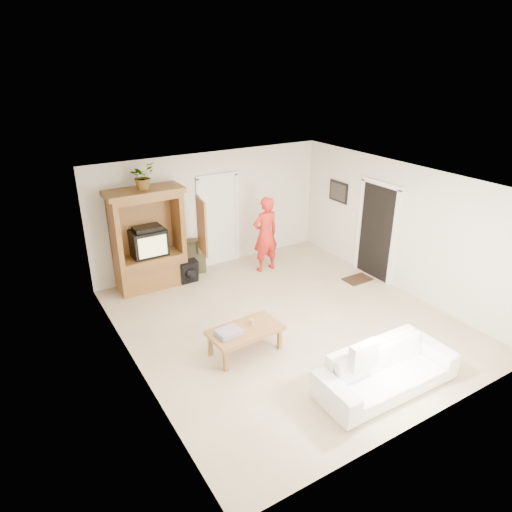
% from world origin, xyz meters
% --- Properties ---
extents(floor, '(6.00, 6.00, 0.00)m').
position_xyz_m(floor, '(0.00, 0.00, 0.00)').
color(floor, tan).
rests_on(floor, ground).
extents(ceiling, '(6.00, 6.00, 0.00)m').
position_xyz_m(ceiling, '(0.00, 0.00, 2.60)').
color(ceiling, white).
rests_on(ceiling, floor).
extents(wall_back, '(5.50, 0.00, 5.50)m').
position_xyz_m(wall_back, '(0.00, 3.00, 1.30)').
color(wall_back, silver).
rests_on(wall_back, floor).
extents(wall_front, '(5.50, 0.00, 5.50)m').
position_xyz_m(wall_front, '(0.00, -3.00, 1.30)').
color(wall_front, silver).
rests_on(wall_front, floor).
extents(wall_left, '(0.00, 6.00, 6.00)m').
position_xyz_m(wall_left, '(-2.75, 0.00, 1.30)').
color(wall_left, silver).
rests_on(wall_left, floor).
extents(wall_right, '(0.00, 6.00, 6.00)m').
position_xyz_m(wall_right, '(2.75, 0.00, 1.30)').
color(wall_right, silver).
rests_on(wall_right, floor).
extents(armoire, '(1.82, 1.14, 2.10)m').
position_xyz_m(armoire, '(-1.58, 2.66, 0.91)').
color(armoire, brown).
rests_on(armoire, floor).
extents(door_back, '(0.85, 0.05, 2.04)m').
position_xyz_m(door_back, '(0.15, 2.97, 1.02)').
color(door_back, white).
rests_on(door_back, floor).
extents(doorway_right, '(0.05, 0.90, 2.04)m').
position_xyz_m(doorway_right, '(2.73, 0.60, 1.02)').
color(doorway_right, black).
rests_on(doorway_right, floor).
extents(framed_picture, '(0.03, 0.60, 0.48)m').
position_xyz_m(framed_picture, '(2.73, 1.90, 1.60)').
color(framed_picture, black).
rests_on(framed_picture, wall_right).
extents(doormat, '(0.60, 0.40, 0.02)m').
position_xyz_m(doormat, '(2.30, 0.60, 0.01)').
color(doormat, '#382316').
rests_on(doormat, floor).
extents(plant, '(0.61, 0.59, 0.51)m').
position_xyz_m(plant, '(-1.60, 2.63, 2.36)').
color(plant, '#4C7238').
rests_on(plant, armoire).
extents(man, '(0.64, 0.43, 1.71)m').
position_xyz_m(man, '(0.86, 2.08, 0.86)').
color(man, red).
rests_on(man, floor).
extents(sofa, '(2.16, 0.87, 0.63)m').
position_xyz_m(sofa, '(0.19, -2.25, 0.31)').
color(sofa, white).
rests_on(sofa, floor).
extents(coffee_table, '(1.21, 0.71, 0.44)m').
position_xyz_m(coffee_table, '(-1.11, -0.42, 0.38)').
color(coffee_table, brown).
rests_on(coffee_table, floor).
extents(towel, '(0.41, 0.32, 0.08)m').
position_xyz_m(towel, '(-1.41, -0.42, 0.48)').
color(towel, '#EE4F64').
rests_on(towel, coffee_table).
extents(candle, '(0.08, 0.08, 0.10)m').
position_xyz_m(candle, '(-0.95, -0.37, 0.49)').
color(candle, tan).
rests_on(candle, coffee_table).
extents(backpack_black, '(0.39, 0.23, 0.48)m').
position_xyz_m(backpack_black, '(-0.88, 2.41, 0.24)').
color(backpack_black, black).
rests_on(backpack_black, floor).
extents(backpack_olive, '(0.47, 0.41, 0.75)m').
position_xyz_m(backpack_olive, '(-0.50, 2.82, 0.38)').
color(backpack_olive, '#47442B').
rests_on(backpack_olive, floor).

